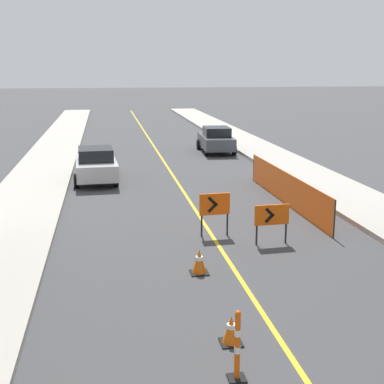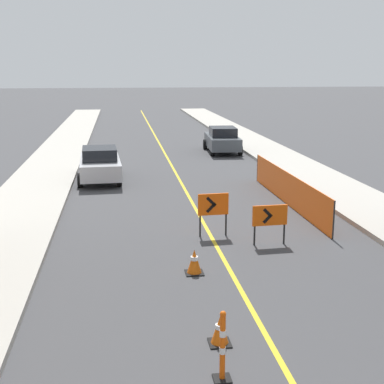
% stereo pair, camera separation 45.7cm
% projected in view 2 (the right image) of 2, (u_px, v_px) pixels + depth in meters
% --- Properties ---
extents(lane_stripe, '(0.12, 74.26, 0.01)m').
position_uv_depth(lane_stripe, '(170.00, 162.00, 29.88)').
color(lane_stripe, gold).
rests_on(lane_stripe, ground_plane).
extents(sidewalk_left, '(2.98, 74.26, 0.17)m').
position_uv_depth(sidewalk_left, '(53.00, 163.00, 29.02)').
color(sidewalk_left, '#ADA89E').
rests_on(sidewalk_left, ground_plane).
extents(sidewalk_right, '(2.98, 74.26, 0.17)m').
position_uv_depth(sidewalk_right, '(280.00, 158.00, 30.71)').
color(sidewalk_right, '#ADA89E').
rests_on(sidewalk_right, ground_plane).
extents(traffic_cone_fifth, '(0.42, 0.42, 0.56)m').
position_uv_depth(traffic_cone_fifth, '(220.00, 331.00, 10.19)').
color(traffic_cone_fifth, black).
rests_on(traffic_cone_fifth, ground_plane).
extents(traffic_cone_farthest, '(0.47, 0.47, 0.64)m').
position_uv_depth(traffic_cone_farthest, '(194.00, 262.00, 13.68)').
color(traffic_cone_farthest, black).
rests_on(traffic_cone_farthest, ground_plane).
extents(delineator_post_rear, '(0.31, 0.31, 1.26)m').
position_uv_depth(delineator_post_rear, '(223.00, 350.00, 8.94)').
color(delineator_post_rear, black).
rests_on(delineator_post_rear, ground_plane).
extents(arrow_barricade_primary, '(0.97, 0.12, 1.37)m').
position_uv_depth(arrow_barricade_primary, '(213.00, 206.00, 16.58)').
color(arrow_barricade_primary, '#EF560C').
rests_on(arrow_barricade_primary, ground_plane).
extents(arrow_barricade_secondary, '(1.07, 0.12, 1.21)m').
position_uv_depth(arrow_barricade_secondary, '(270.00, 217.00, 15.80)').
color(arrow_barricade_secondary, '#EF560C').
rests_on(arrow_barricade_secondary, ground_plane).
extents(safety_mesh_fence, '(0.13, 8.89, 1.23)m').
position_uv_depth(safety_mesh_fence, '(288.00, 189.00, 20.57)').
color(safety_mesh_fence, '#EF560C').
rests_on(safety_mesh_fence, ground_plane).
extents(parked_car_curb_near, '(2.00, 4.38, 1.59)m').
position_uv_depth(parked_car_curb_near, '(100.00, 164.00, 24.77)').
color(parked_car_curb_near, '#B7B7BC').
rests_on(parked_car_curb_near, ground_plane).
extents(parked_car_curb_mid, '(2.02, 4.39, 1.59)m').
position_uv_depth(parked_car_curb_mid, '(222.00, 140.00, 33.13)').
color(parked_car_curb_mid, '#474C51').
rests_on(parked_car_curb_mid, ground_plane).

